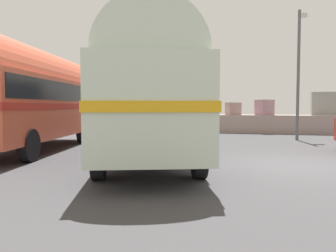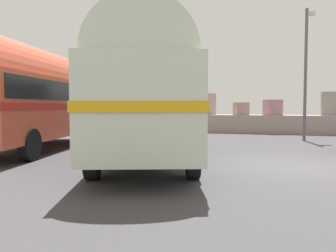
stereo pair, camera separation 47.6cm
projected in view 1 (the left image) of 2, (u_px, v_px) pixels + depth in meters
ground at (292, 165)px, 9.55m from camera, size 32.00×26.00×0.02m
breakwater at (269, 121)px, 20.98m from camera, size 31.36×2.26×2.45m
vintage_coach at (147, 92)px, 10.18m from camera, size 4.96×8.90×3.70m
second_coach at (31, 95)px, 12.57m from camera, size 4.00×8.88×3.70m
lamp_post at (299, 67)px, 16.43m from camera, size 0.49×0.84×6.11m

